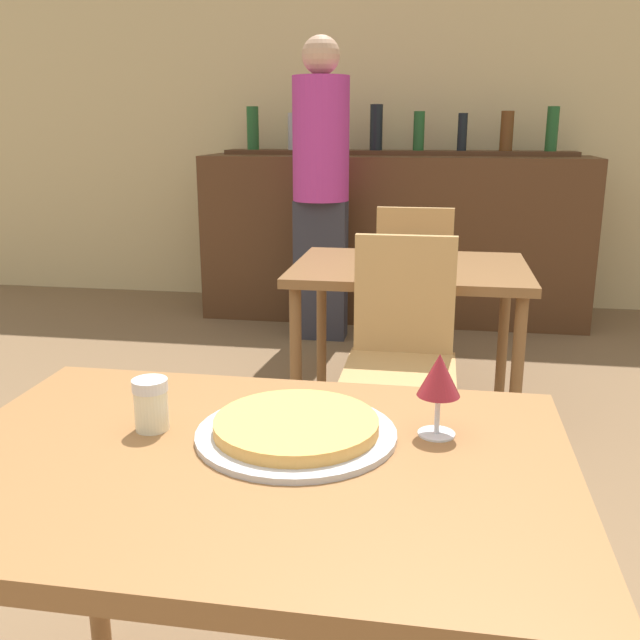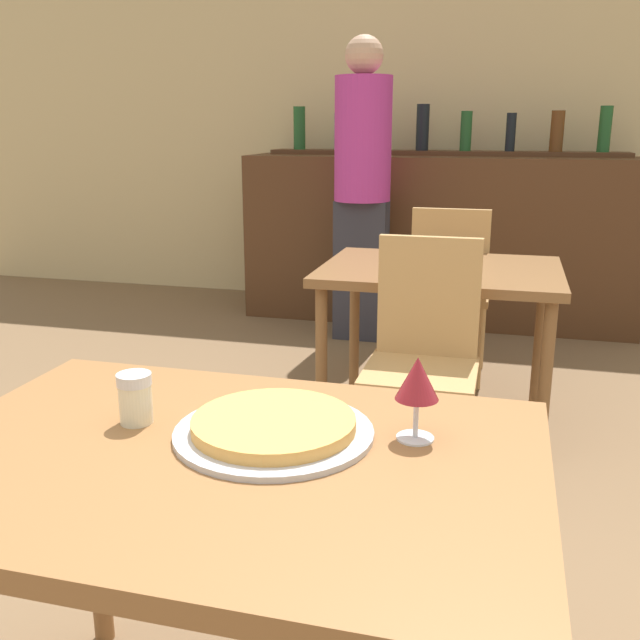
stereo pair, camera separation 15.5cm
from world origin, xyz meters
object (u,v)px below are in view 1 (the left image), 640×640
(cheese_shaker, at_px, (151,404))
(person_standing, at_px, (321,180))
(wine_glass, at_px, (439,378))
(chair_far_side_front, at_px, (402,344))
(chair_far_side_back, at_px, (414,281))
(pizza_tray, at_px, (296,429))

(cheese_shaker, bearing_deg, person_standing, 93.58)
(cheese_shaker, distance_m, wine_glass, 0.54)
(chair_far_side_front, height_order, cheese_shaker, chair_far_side_front)
(chair_far_side_back, bearing_deg, chair_far_side_front, 90.00)
(person_standing, distance_m, wine_glass, 3.16)
(chair_far_side_front, height_order, wine_glass, chair_far_side_front)
(chair_far_side_front, distance_m, wine_glass, 1.34)
(cheese_shaker, relative_size, person_standing, 0.06)
(chair_far_side_back, relative_size, cheese_shaker, 9.17)
(pizza_tray, bearing_deg, person_standing, 98.61)
(cheese_shaker, bearing_deg, chair_far_side_back, 80.70)
(pizza_tray, height_order, wine_glass, wine_glass)
(person_standing, relative_size, wine_glass, 11.42)
(chair_far_side_back, xyz_separation_m, pizza_tray, (-0.13, -2.46, 0.24))
(chair_far_side_back, bearing_deg, person_standing, -47.83)
(pizza_tray, distance_m, person_standing, 3.17)
(pizza_tray, distance_m, wine_glass, 0.28)
(chair_far_side_back, bearing_deg, wine_glass, 93.08)
(chair_far_side_back, xyz_separation_m, person_standing, (-0.60, 0.66, 0.46))
(chair_far_side_front, relative_size, cheese_shaker, 9.17)
(chair_far_side_front, relative_size, chair_far_side_back, 1.00)
(person_standing, bearing_deg, chair_far_side_front, -71.34)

